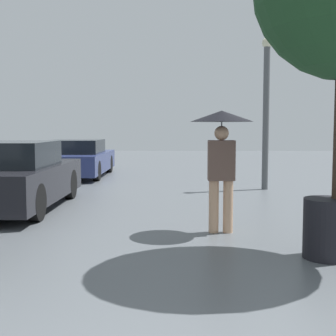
{
  "coord_description": "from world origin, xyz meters",
  "views": [
    {
      "loc": [
        -0.24,
        -1.3,
        1.56
      ],
      "look_at": [
        -0.34,
        5.56,
        0.96
      ],
      "focal_mm": 50.0,
      "sensor_mm": 36.0,
      "label": 1
    }
  ],
  "objects_px": {
    "pedestrian": "(222,140)",
    "trash_bin": "(328,228)",
    "parked_car_middle": "(14,177)",
    "street_lamp": "(266,106)",
    "parked_car_farthest": "(78,159)"
  },
  "relations": [
    {
      "from": "pedestrian",
      "to": "trash_bin",
      "type": "distance_m",
      "value": 2.04
    },
    {
      "from": "parked_car_middle",
      "to": "street_lamp",
      "type": "height_order",
      "value": "street_lamp"
    },
    {
      "from": "parked_car_farthest",
      "to": "pedestrian",
      "type": "bearing_deg",
      "value": -64.59
    },
    {
      "from": "pedestrian",
      "to": "trash_bin",
      "type": "relative_size",
      "value": 2.51
    },
    {
      "from": "parked_car_farthest",
      "to": "parked_car_middle",
      "type": "bearing_deg",
      "value": -89.83
    },
    {
      "from": "parked_car_middle",
      "to": "trash_bin",
      "type": "relative_size",
      "value": 5.66
    },
    {
      "from": "trash_bin",
      "to": "pedestrian",
      "type": "bearing_deg",
      "value": 130.07
    },
    {
      "from": "pedestrian",
      "to": "parked_car_middle",
      "type": "relative_size",
      "value": 0.44
    },
    {
      "from": "parked_car_middle",
      "to": "street_lamp",
      "type": "relative_size",
      "value": 1.08
    },
    {
      "from": "pedestrian",
      "to": "street_lamp",
      "type": "xyz_separation_m",
      "value": [
        1.59,
        4.9,
        0.71
      ]
    },
    {
      "from": "street_lamp",
      "to": "pedestrian",
      "type": "bearing_deg",
      "value": -107.96
    },
    {
      "from": "parked_car_farthest",
      "to": "street_lamp",
      "type": "bearing_deg",
      "value": -29.7
    },
    {
      "from": "parked_car_middle",
      "to": "street_lamp",
      "type": "bearing_deg",
      "value": 28.45
    },
    {
      "from": "parked_car_farthest",
      "to": "trash_bin",
      "type": "xyz_separation_m",
      "value": [
        4.92,
        -9.32,
        -0.2
      ]
    },
    {
      "from": "parked_car_farthest",
      "to": "street_lamp",
      "type": "distance_m",
      "value": 6.37
    }
  ]
}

